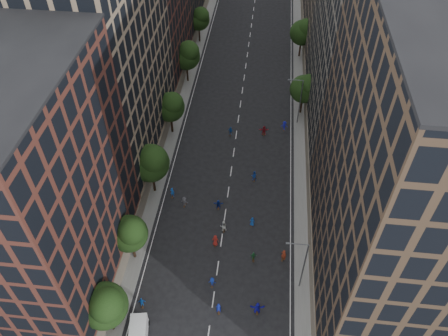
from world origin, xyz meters
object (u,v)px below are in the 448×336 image
(streetlamp_near, at_px, (302,264))
(skater_0, at_px, (134,332))
(cargo_van, at_px, (138,335))
(skater_1, at_px, (218,308))
(streetlamp_far, at_px, (299,99))

(streetlamp_near, xyz_separation_m, skater_0, (-18.87, -8.56, -4.27))
(cargo_van, height_order, skater_1, cargo_van)
(streetlamp_near, height_order, skater_0, streetlamp_near)
(streetlamp_near, xyz_separation_m, streetlamp_far, (0.00, 33.00, 0.00))
(streetlamp_far, height_order, skater_0, streetlamp_far)
(cargo_van, distance_m, skater_0, 0.83)
(streetlamp_far, bearing_deg, skater_1, -104.24)
(cargo_van, xyz_separation_m, skater_0, (-0.68, 0.34, -0.32))
(streetlamp_far, xyz_separation_m, cargo_van, (-18.19, -41.90, -3.96))
(cargo_van, xyz_separation_m, skater_1, (8.65, 4.35, -0.29))
(skater_0, distance_m, skater_1, 10.16)
(streetlamp_near, xyz_separation_m, skater_1, (-9.53, -4.55, -4.25))
(cargo_van, relative_size, skater_0, 2.56)
(skater_0, bearing_deg, streetlamp_far, -134.88)
(streetlamp_near, height_order, streetlamp_far, same)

